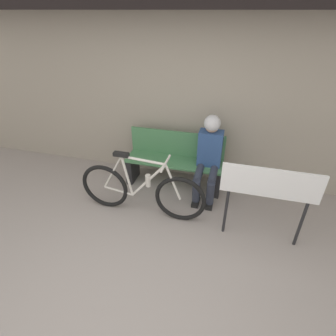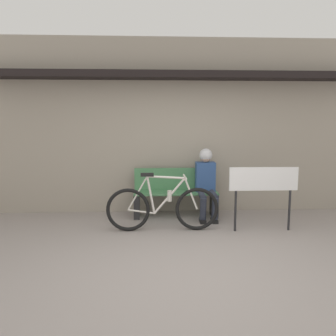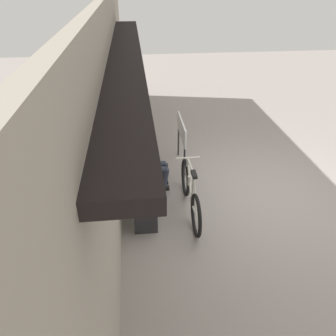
{
  "view_description": "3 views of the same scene",
  "coord_description": "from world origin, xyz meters",
  "px_view_note": "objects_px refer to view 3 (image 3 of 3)",
  "views": [
    {
      "loc": [
        0.82,
        -1.26,
        2.44
      ],
      "look_at": [
        0.04,
        1.62,
        0.63
      ],
      "focal_mm": 28.0,
      "sensor_mm": 36.0,
      "label": 1
    },
    {
      "loc": [
        -0.41,
        -3.57,
        1.67
      ],
      "look_at": [
        -0.17,
        1.67,
        0.95
      ],
      "focal_mm": 35.0,
      "sensor_mm": 36.0,
      "label": 2
    },
    {
      "loc": [
        -4.59,
        2.2,
        3.51
      ],
      "look_at": [
        -0.17,
        1.73,
        0.82
      ],
      "focal_mm": 35.0,
      "sensor_mm": 36.0,
      "label": 3
    }
  ],
  "objects_px": {
    "person_seated": "(145,155)",
    "signboard": "(182,132)",
    "park_bench_near": "(140,186)",
    "bicycle": "(190,193)"
  },
  "relations": [
    {
      "from": "bicycle",
      "to": "signboard",
      "type": "bearing_deg",
      "value": -2.62
    },
    {
      "from": "park_bench_near",
      "to": "bicycle",
      "type": "bearing_deg",
      "value": -107.52
    },
    {
      "from": "person_seated",
      "to": "signboard",
      "type": "relative_size",
      "value": 1.15
    },
    {
      "from": "park_bench_near",
      "to": "person_seated",
      "type": "bearing_deg",
      "value": -12.04
    },
    {
      "from": "park_bench_near",
      "to": "bicycle",
      "type": "distance_m",
      "value": 0.85
    },
    {
      "from": "person_seated",
      "to": "signboard",
      "type": "bearing_deg",
      "value": -45.2
    },
    {
      "from": "bicycle",
      "to": "signboard",
      "type": "height_order",
      "value": "signboard"
    },
    {
      "from": "person_seated",
      "to": "signboard",
      "type": "distance_m",
      "value": 1.08
    },
    {
      "from": "person_seated",
      "to": "signboard",
      "type": "height_order",
      "value": "person_seated"
    },
    {
      "from": "park_bench_near",
      "to": "bicycle",
      "type": "xyz_separation_m",
      "value": [
        -0.26,
        -0.81,
        -0.03
      ]
    }
  ]
}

